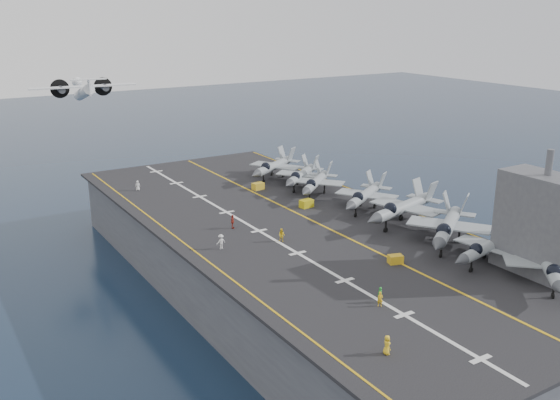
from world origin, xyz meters
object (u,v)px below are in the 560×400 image
fighter_jet_0 (548,264)px  transport_plane (84,93)px  island_superstructure (543,212)px  tow_cart_a (395,259)px

fighter_jet_0 → transport_plane: bearing=107.0°
island_superstructure → fighter_jet_0: (-1.86, -2.72, -5.08)m
fighter_jet_0 → tow_cart_a: (-10.63, 13.59, -1.90)m
tow_cart_a → transport_plane: transport_plane is taller
transport_plane → island_superstructure: bearing=-71.4°
fighter_jet_0 → tow_cart_a: bearing=128.0°
transport_plane → tow_cart_a: bearing=-77.6°
tow_cart_a → transport_plane: 78.94m
fighter_jet_0 → transport_plane: 94.35m
tow_cart_a → transport_plane: (-16.68, 75.97, 13.47)m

